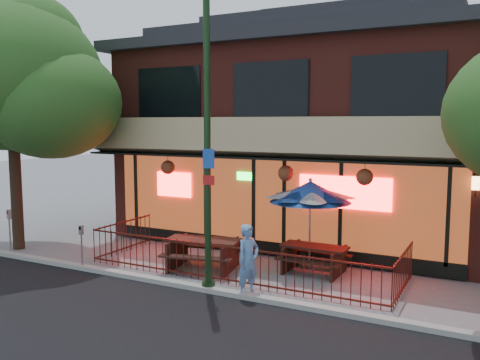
% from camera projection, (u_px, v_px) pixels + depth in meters
% --- Properties ---
extents(ground, '(80.00, 80.00, 0.00)m').
position_uv_depth(ground, '(217.00, 285.00, 12.61)').
color(ground, gray).
rests_on(ground, ground).
extents(curb, '(80.00, 0.25, 0.12)m').
position_uv_depth(curb, '(206.00, 289.00, 12.16)').
color(curb, '#999993').
rests_on(curb, ground).
extents(restaurant_building, '(12.96, 9.49, 8.05)m').
position_uv_depth(restaurant_building, '(314.00, 120.00, 18.41)').
color(restaurant_building, maroon).
rests_on(restaurant_building, ground).
extents(patio_fence, '(8.44, 2.62, 1.00)m').
position_uv_depth(patio_fence, '(226.00, 256.00, 12.98)').
color(patio_fence, '#44140E').
rests_on(patio_fence, ground).
extents(street_light, '(0.43, 0.32, 7.00)m').
position_uv_depth(street_light, '(207.00, 160.00, 11.89)').
color(street_light, black).
rests_on(street_light, ground).
extents(street_tree_left, '(5.60, 5.60, 8.05)m').
position_uv_depth(street_tree_left, '(13.00, 69.00, 15.71)').
color(street_tree_left, '#322719').
rests_on(street_tree_left, ground).
extents(picnic_table_left, '(2.26, 1.89, 0.86)m').
position_uv_depth(picnic_table_left, '(203.00, 250.00, 13.91)').
color(picnic_table_left, '#3A1C15').
rests_on(picnic_table_left, ground).
extents(picnic_table_right, '(1.78, 1.38, 0.75)m').
position_uv_depth(picnic_table_right, '(314.00, 255.00, 13.61)').
color(picnic_table_right, black).
rests_on(picnic_table_right, ground).
extents(patio_umbrella, '(2.22, 2.22, 2.53)m').
position_uv_depth(patio_umbrella, '(310.00, 192.00, 13.76)').
color(patio_umbrella, gray).
rests_on(patio_umbrella, ground).
extents(pedestrian, '(0.59, 0.72, 1.71)m').
position_uv_depth(pedestrian, '(248.00, 261.00, 11.72)').
color(pedestrian, '#608AC1').
rests_on(pedestrian, ground).
extents(parking_meter_near, '(0.13, 0.13, 1.23)m').
position_uv_depth(parking_meter_near, '(81.00, 240.00, 13.91)').
color(parking_meter_near, gray).
rests_on(parking_meter_near, ground).
extents(parking_meter_far, '(0.15, 0.14, 1.42)m').
position_uv_depth(parking_meter_far, '(9.00, 224.00, 15.34)').
color(parking_meter_far, '#999AA1').
rests_on(parking_meter_far, ground).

